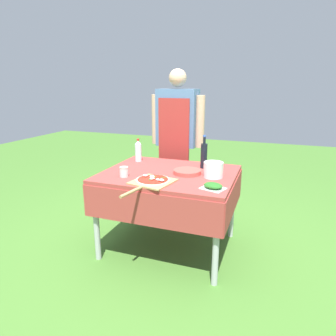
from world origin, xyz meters
name	(u,v)px	position (x,y,z in m)	size (l,w,h in m)	color
ground_plane	(169,246)	(0.00, 0.00, 0.00)	(12.00, 12.00, 0.00)	#477A2D
prep_table	(169,182)	(0.00, 0.00, 0.67)	(1.21, 0.98, 0.76)	#A83D38
person_cook	(177,132)	(-0.18, 0.77, 1.01)	(0.64, 0.24, 1.71)	#4C4C51
pizza_on_peel	(152,181)	(-0.03, -0.33, 0.78)	(0.37, 0.59, 0.06)	tan
oil_bottle	(204,155)	(0.26, 0.25, 0.89)	(0.06, 0.06, 0.32)	black
water_bottle	(138,151)	(-0.44, 0.28, 0.88)	(0.07, 0.07, 0.24)	silver
herb_container	(213,186)	(0.47, -0.31, 0.79)	(0.21, 0.19, 0.05)	silver
mixing_tub	(213,170)	(0.41, -0.01, 0.83)	(0.17, 0.17, 0.13)	silver
plate_stack	(187,172)	(0.17, 0.02, 0.78)	(0.25, 0.25, 0.03)	#DB4C42
sauce_jar	(124,172)	(-0.32, -0.26, 0.80)	(0.08, 0.08, 0.09)	silver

